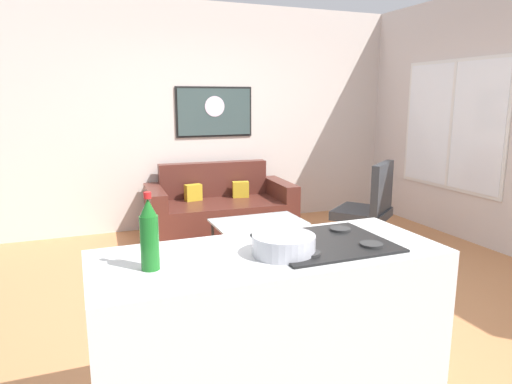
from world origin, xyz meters
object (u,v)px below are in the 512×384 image
Objects in this scene: soda_bottle at (149,235)px; mixing_bowl at (284,245)px; coffee_table at (258,224)px; couch at (220,211)px; wall_painting at (214,112)px; armchair at (369,207)px.

soda_bottle is 0.61m from mixing_bowl.
couch is at bearing 94.65° from coffee_table.
wall_painting reaches higher than mixing_bowl.
soda_bottle reaches higher than mixing_bowl.
soda_bottle is (-1.33, -3.38, 0.80)m from couch.
wall_painting reaches higher than couch.
wall_painting is (0.01, 1.53, 1.09)m from coffee_table.
armchair is 0.95× the size of wall_painting.
soda_bottle is at bearing -140.15° from armchair.
coffee_table is at bearing -85.35° from couch.
armchair reaches higher than coffee_table.
mixing_bowl is (0.60, -0.04, -0.10)m from soda_bottle.
coffee_table is at bearing 70.86° from mixing_bowl.
wall_painting is at bearing 128.92° from armchair.
couch is 1.85× the size of armchair.
coffee_table is 0.92× the size of wall_painting.
couch is 6.08× the size of mixing_bowl.
soda_bottle is at bearing -121.32° from coffee_table.
couch is at bearing 77.83° from mixing_bowl.
wall_painting is (0.83, 3.90, 0.49)m from mixing_bowl.
coffee_table is 3.16× the size of mixing_bowl.
couch is 1.05m from coffee_table.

